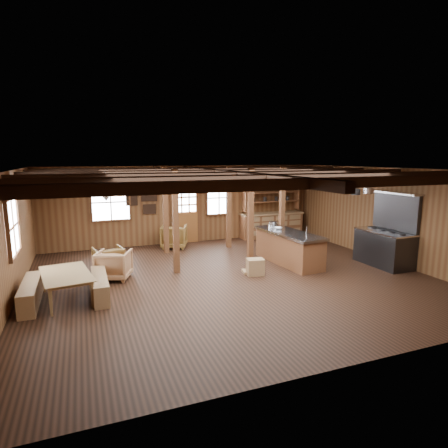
{
  "coord_description": "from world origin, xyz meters",
  "views": [
    {
      "loc": [
        -3.51,
        -8.64,
        3.1
      ],
      "look_at": [
        0.23,
        1.11,
        1.23
      ],
      "focal_mm": 30.0,
      "sensor_mm": 36.0,
      "label": 1
    }
  ],
  "objects_px": {
    "kitchen_island": "(289,247)",
    "commercial_range": "(386,242)",
    "armchair_a": "(108,259)",
    "dining_table": "(68,286)",
    "armchair_b": "(174,236)",
    "armchair_c": "(114,265)"
  },
  "relations": [
    {
      "from": "kitchen_island",
      "to": "commercial_range",
      "type": "height_order",
      "value": "commercial_range"
    },
    {
      "from": "armchair_a",
      "to": "dining_table",
      "type": "bearing_deg",
      "value": 52.08
    },
    {
      "from": "commercial_range",
      "to": "armchair_b",
      "type": "height_order",
      "value": "commercial_range"
    },
    {
      "from": "armchair_a",
      "to": "armchair_b",
      "type": "xyz_separation_m",
      "value": [
        2.33,
        2.08,
        0.05
      ]
    },
    {
      "from": "armchair_b",
      "to": "kitchen_island",
      "type": "bearing_deg",
      "value": 152.31
    },
    {
      "from": "kitchen_island",
      "to": "dining_table",
      "type": "xyz_separation_m",
      "value": [
        -6.02,
        -0.82,
        -0.18
      ]
    },
    {
      "from": "commercial_range",
      "to": "armchair_b",
      "type": "xyz_separation_m",
      "value": [
        -5.24,
        4.27,
        -0.28
      ]
    },
    {
      "from": "kitchen_island",
      "to": "armchair_a",
      "type": "distance_m",
      "value": 5.15
    },
    {
      "from": "commercial_range",
      "to": "dining_table",
      "type": "xyz_separation_m",
      "value": [
        -8.54,
        0.37,
        -0.37
      ]
    },
    {
      "from": "commercial_range",
      "to": "armchair_c",
      "type": "relative_size",
      "value": 2.59
    },
    {
      "from": "armchair_a",
      "to": "armchair_b",
      "type": "height_order",
      "value": "armchair_b"
    },
    {
      "from": "commercial_range",
      "to": "armchair_c",
      "type": "distance_m",
      "value": 7.64
    },
    {
      "from": "armchair_a",
      "to": "armchair_c",
      "type": "bearing_deg",
      "value": 87.33
    },
    {
      "from": "kitchen_island",
      "to": "armchair_c",
      "type": "bearing_deg",
      "value": 171.62
    },
    {
      "from": "commercial_range",
      "to": "armchair_b",
      "type": "distance_m",
      "value": 6.77
    },
    {
      "from": "kitchen_island",
      "to": "commercial_range",
      "type": "distance_m",
      "value": 2.79
    },
    {
      "from": "armchair_c",
      "to": "commercial_range",
      "type": "bearing_deg",
      "value": -170.04
    },
    {
      "from": "kitchen_island",
      "to": "armchair_c",
      "type": "relative_size",
      "value": 3.11
    },
    {
      "from": "commercial_range",
      "to": "armchair_a",
      "type": "xyz_separation_m",
      "value": [
        -7.57,
        2.19,
        -0.33
      ]
    },
    {
      "from": "commercial_range",
      "to": "armchair_c",
      "type": "xyz_separation_m",
      "value": [
        -7.48,
        1.49,
        -0.3
      ]
    },
    {
      "from": "commercial_range",
      "to": "armchair_c",
      "type": "bearing_deg",
      "value": 168.72
    },
    {
      "from": "dining_table",
      "to": "armchair_a",
      "type": "bearing_deg",
      "value": -36.99
    }
  ]
}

